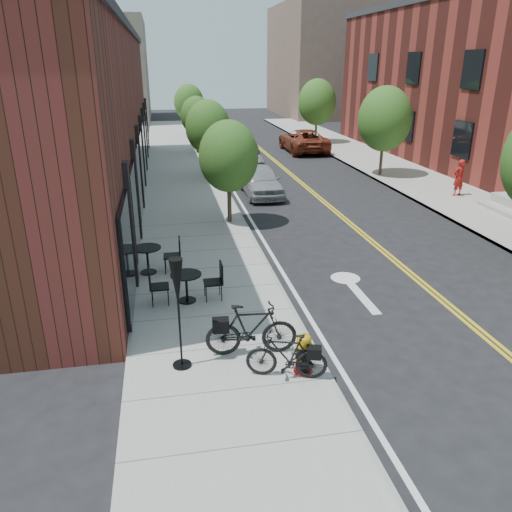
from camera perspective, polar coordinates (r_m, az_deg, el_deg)
ground at (r=11.32m, az=6.34°, el=-9.89°), size 120.00×120.00×0.00m
sidewalk_near at (r=20.10m, az=-7.36°, el=4.41°), size 4.00×70.00×0.12m
sidewalk_far at (r=23.91m, az=22.82°, el=5.63°), size 4.00×70.00×0.12m
building_near at (r=23.61m, az=-19.75°, el=14.42°), size 5.00×28.00×7.00m
bg_building_left at (r=57.46m, az=-16.57°, el=19.63°), size 8.00×14.00×10.00m
bg_building_right at (r=62.20m, az=7.72°, el=21.25°), size 10.00×16.00×12.00m
tree_near_a at (r=18.67m, az=-3.16°, el=11.29°), size 2.20×2.20×3.81m
tree_near_b at (r=26.52m, az=-5.53°, el=14.43°), size 2.30×2.30×3.98m
tree_near_c at (r=34.47m, az=-6.82°, el=15.63°), size 2.10×2.10×3.67m
tree_near_d at (r=42.41m, az=-7.67°, el=16.98°), size 2.40×2.40×4.11m
tree_far_b at (r=27.90m, az=14.50°, el=14.92°), size 2.80×2.80×4.62m
tree_far_c at (r=39.09m, az=6.99°, el=17.05°), size 2.80×2.80×4.62m
fire_hydrant at (r=9.95m, az=5.46°, el=-11.02°), size 0.44×0.44×0.87m
bicycle_left at (r=9.74m, az=3.49°, el=-11.30°), size 1.64×0.90×0.95m
bicycle_right at (r=10.38m, az=-0.53°, el=-8.40°), size 1.94×0.69×1.14m
bistro_set_b at (r=12.74m, az=-7.96°, el=-3.12°), size 1.81×0.80×0.98m
bistro_set_c at (r=14.65m, az=-12.31°, el=-0.03°), size 1.89×0.84×1.02m
patio_umbrella at (r=9.59m, az=-8.97°, el=-3.96°), size 0.38×0.38×2.32m
parked_car_a at (r=23.46m, az=0.55°, el=8.63°), size 1.66×4.10×1.40m
parked_car_b at (r=29.17m, az=-1.41°, el=11.22°), size 1.62×4.53×1.49m
parked_car_c at (r=35.75m, az=-4.26°, el=12.92°), size 2.31×4.79×1.35m
parked_car_far at (r=35.62m, az=5.43°, el=13.01°), size 2.59×5.56×1.54m
pedestrian at (r=24.70m, az=22.16°, el=8.30°), size 0.68×0.53×1.65m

